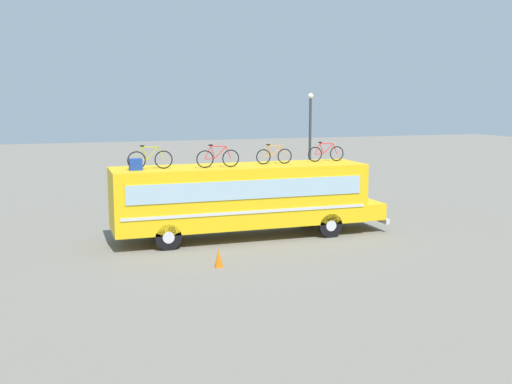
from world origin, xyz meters
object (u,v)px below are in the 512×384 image
(bus, at_px, (244,196))
(rooftop_bicycle_4, at_px, (326,153))
(rooftop_bicycle_1, at_px, (150,159))
(rooftop_bicycle_2, at_px, (218,158))
(luggage_bag_1, at_px, (136,164))
(street_lamp, at_px, (310,143))
(rooftop_bicycle_3, at_px, (274,156))
(traffic_cone, at_px, (219,258))

(bus, relative_size, rooftop_bicycle_4, 6.83)
(rooftop_bicycle_1, bearing_deg, bus, 1.86)
(rooftop_bicycle_2, bearing_deg, luggage_bag_1, 177.81)
(street_lamp, bearing_deg, luggage_bag_1, -149.65)
(luggage_bag_1, bearing_deg, bus, 3.62)
(rooftop_bicycle_3, height_order, rooftop_bicycle_4, rooftop_bicycle_4)
(bus, xyz_separation_m, rooftop_bicycle_1, (-3.92, -0.13, 1.69))
(rooftop_bicycle_2, bearing_deg, street_lamp, 41.80)
(bus, xyz_separation_m, street_lamp, (5.42, 5.53, 1.72))
(luggage_bag_1, xyz_separation_m, rooftop_bicycle_2, (3.28, -0.13, 0.17))
(rooftop_bicycle_4, bearing_deg, bus, -174.14)
(street_lamp, bearing_deg, rooftop_bicycle_4, -105.91)
(bus, xyz_separation_m, rooftop_bicycle_2, (-1.22, -0.41, 1.69))
(rooftop_bicycle_2, bearing_deg, bus, 18.58)
(rooftop_bicycle_1, xyz_separation_m, rooftop_bicycle_4, (7.88, 0.53, -0.03))
(rooftop_bicycle_2, height_order, street_lamp, street_lamp)
(rooftop_bicycle_1, xyz_separation_m, street_lamp, (9.34, 5.65, 0.02))
(luggage_bag_1, distance_m, rooftop_bicycle_3, 5.92)
(rooftop_bicycle_3, bearing_deg, rooftop_bicycle_4, 6.50)
(rooftop_bicycle_4, distance_m, traffic_cone, 8.27)
(rooftop_bicycle_1, height_order, rooftop_bicycle_3, rooftop_bicycle_1)
(rooftop_bicycle_3, bearing_deg, rooftop_bicycle_2, -168.66)
(rooftop_bicycle_1, height_order, street_lamp, street_lamp)
(rooftop_bicycle_1, bearing_deg, rooftop_bicycle_4, 3.88)
(rooftop_bicycle_4, bearing_deg, street_lamp, 74.09)
(rooftop_bicycle_1, bearing_deg, rooftop_bicycle_2, -6.00)
(rooftop_bicycle_3, distance_m, street_lamp, 6.75)
(rooftop_bicycle_3, xyz_separation_m, rooftop_bicycle_4, (2.57, 0.29, 0.01))
(rooftop_bicycle_2, bearing_deg, rooftop_bicycle_3, 11.34)
(rooftop_bicycle_3, xyz_separation_m, street_lamp, (4.03, 5.41, 0.06))
(luggage_bag_1, distance_m, rooftop_bicycle_4, 8.50)
(rooftop_bicycle_4, bearing_deg, rooftop_bicycle_3, -173.50)
(luggage_bag_1, xyz_separation_m, traffic_cone, (2.30, -3.85, -2.98))
(rooftop_bicycle_4, height_order, street_lamp, street_lamp)
(rooftop_bicycle_1, bearing_deg, luggage_bag_1, -164.98)
(traffic_cone, height_order, street_lamp, street_lamp)
(rooftop_bicycle_3, bearing_deg, rooftop_bicycle_1, -177.40)
(traffic_cone, bearing_deg, rooftop_bicycle_4, 36.39)
(bus, xyz_separation_m, rooftop_bicycle_4, (3.96, 0.41, 1.66))
(rooftop_bicycle_2, height_order, rooftop_bicycle_4, rooftop_bicycle_2)
(rooftop_bicycle_3, relative_size, traffic_cone, 2.52)
(luggage_bag_1, relative_size, street_lamp, 0.08)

